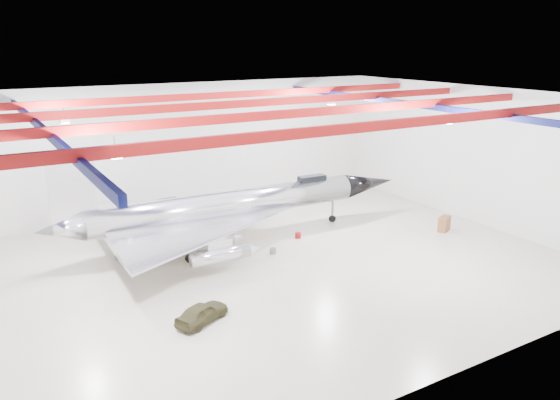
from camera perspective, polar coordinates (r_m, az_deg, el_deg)
floor at (r=36.21m, az=-2.38°, el=-7.10°), size 40.00×40.00×0.00m
wall_back at (r=47.84m, az=-11.04°, el=5.31°), size 40.00×0.00×40.00m
wall_right at (r=46.98m, az=19.62°, el=4.46°), size 0.00×30.00×30.00m
ceiling at (r=33.41m, az=-2.61°, el=10.50°), size 40.00×40.00×0.00m
ceiling_structure at (r=33.48m, az=-2.59°, el=9.34°), size 39.50×29.50×1.08m
jet_aircraft at (r=40.23m, az=-5.41°, el=-0.85°), size 28.58×16.85×7.79m
jeep at (r=29.74m, az=-8.16°, el=-11.57°), size 3.44×2.50×1.09m
desk at (r=44.71m, az=16.79°, el=-2.38°), size 1.42×1.11×1.17m
crate_ply at (r=38.59m, az=-8.18°, el=-5.41°), size 0.71×0.63×0.41m
toolbox_red at (r=41.81m, az=-9.42°, el=-3.83°), size 0.42×0.35×0.28m
engine_drum at (r=38.42m, az=-0.76°, el=-5.34°), size 0.60×0.60×0.41m
parts_bin at (r=45.16m, az=-3.63°, el=-1.98°), size 0.81×0.73×0.47m
crate_small at (r=39.05m, az=-16.48°, el=-5.76°), size 0.50×0.45×0.30m
tool_chest at (r=41.42m, az=1.90°, el=-3.71°), size 0.58×0.58×0.42m
oil_barrel at (r=38.98m, az=-7.18°, el=-5.20°), size 0.57×0.50×0.34m
spares_box at (r=44.70m, az=-3.07°, el=-2.26°), size 0.43×0.43×0.32m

